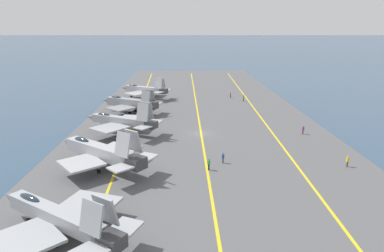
{
  "coord_description": "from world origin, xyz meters",
  "views": [
    {
      "loc": [
        -63.49,
        3.25,
        20.16
      ],
      "look_at": [
        -3.4,
        1.85,
        2.9
      ],
      "focal_mm": 32.0,
      "sensor_mm": 36.0,
      "label": 1
    }
  ],
  "objects_px": {
    "parked_jet_nearest": "(58,217)",
    "parked_jet_second": "(101,152)",
    "parked_jet_fifth": "(145,90)",
    "crew_blue_vest": "(223,157)",
    "crew_yellow_vest": "(348,161)",
    "parked_jet_fourth": "(129,103)",
    "crew_red_vest": "(230,95)",
    "parked_jet_third": "(122,121)",
    "crew_brown_vest": "(244,98)",
    "crew_purple_vest": "(303,129)",
    "crew_green_vest": "(209,164)"
  },
  "relations": [
    {
      "from": "crew_green_vest",
      "to": "crew_blue_vest",
      "type": "height_order",
      "value": "crew_green_vest"
    },
    {
      "from": "parked_jet_fourth",
      "to": "crew_purple_vest",
      "type": "relative_size",
      "value": 9.33
    },
    {
      "from": "parked_jet_third",
      "to": "parked_jet_fourth",
      "type": "relative_size",
      "value": 1.01
    },
    {
      "from": "parked_jet_fourth",
      "to": "parked_jet_fifth",
      "type": "distance_m",
      "value": 17.6
    },
    {
      "from": "parked_jet_fourth",
      "to": "crew_blue_vest",
      "type": "distance_m",
      "value": 37.76
    },
    {
      "from": "crew_blue_vest",
      "to": "parked_jet_fourth",
      "type": "bearing_deg",
      "value": 30.3
    },
    {
      "from": "crew_blue_vest",
      "to": "crew_green_vest",
      "type": "bearing_deg",
      "value": 137.96
    },
    {
      "from": "parked_jet_second",
      "to": "crew_purple_vest",
      "type": "distance_m",
      "value": 38.59
    },
    {
      "from": "parked_jet_nearest",
      "to": "parked_jet_second",
      "type": "bearing_deg",
      "value": 0.05
    },
    {
      "from": "parked_jet_fifth",
      "to": "crew_purple_vest",
      "type": "distance_m",
      "value": 49.62
    },
    {
      "from": "parked_jet_fifth",
      "to": "crew_purple_vest",
      "type": "bearing_deg",
      "value": -136.06
    },
    {
      "from": "crew_green_vest",
      "to": "crew_yellow_vest",
      "type": "xyz_separation_m",
      "value": [
        0.73,
        -20.55,
        -0.04
      ]
    },
    {
      "from": "parked_jet_third",
      "to": "parked_jet_fourth",
      "type": "height_order",
      "value": "parked_jet_third"
    },
    {
      "from": "parked_jet_second",
      "to": "crew_purple_vest",
      "type": "bearing_deg",
      "value": -65.29
    },
    {
      "from": "crew_green_vest",
      "to": "crew_brown_vest",
      "type": "height_order",
      "value": "crew_brown_vest"
    },
    {
      "from": "parked_jet_nearest",
      "to": "crew_purple_vest",
      "type": "height_order",
      "value": "parked_jet_nearest"
    },
    {
      "from": "crew_purple_vest",
      "to": "parked_jet_fourth",
      "type": "bearing_deg",
      "value": 63.26
    },
    {
      "from": "crew_blue_vest",
      "to": "crew_yellow_vest",
      "type": "distance_m",
      "value": 18.3
    },
    {
      "from": "parked_jet_fifth",
      "to": "crew_green_vest",
      "type": "bearing_deg",
      "value": -164.14
    },
    {
      "from": "crew_brown_vest",
      "to": "crew_blue_vest",
      "type": "height_order",
      "value": "crew_brown_vest"
    },
    {
      "from": "crew_brown_vest",
      "to": "crew_yellow_vest",
      "type": "distance_m",
      "value": 47.81
    },
    {
      "from": "crew_red_vest",
      "to": "parked_jet_fourth",
      "type": "bearing_deg",
      "value": 123.69
    },
    {
      "from": "parked_jet_fifth",
      "to": "parked_jet_nearest",
      "type": "bearing_deg",
      "value": 179.51
    },
    {
      "from": "crew_blue_vest",
      "to": "parked_jet_nearest",
      "type": "bearing_deg",
      "value": 136.82
    },
    {
      "from": "parked_jet_third",
      "to": "crew_red_vest",
      "type": "distance_m",
      "value": 43.59
    },
    {
      "from": "parked_jet_fifth",
      "to": "crew_brown_vest",
      "type": "relative_size",
      "value": 8.54
    },
    {
      "from": "parked_jet_fourth",
      "to": "parked_jet_fifth",
      "type": "xyz_separation_m",
      "value": [
        17.51,
        -1.71,
        0.13
      ]
    },
    {
      "from": "parked_jet_second",
      "to": "parked_jet_fifth",
      "type": "relative_size",
      "value": 1.04
    },
    {
      "from": "parked_jet_second",
      "to": "crew_blue_vest",
      "type": "bearing_deg",
      "value": -84.45
    },
    {
      "from": "parked_jet_second",
      "to": "crew_blue_vest",
      "type": "height_order",
      "value": "parked_jet_second"
    },
    {
      "from": "parked_jet_fourth",
      "to": "crew_red_vest",
      "type": "relative_size",
      "value": 9.56
    },
    {
      "from": "parked_jet_fifth",
      "to": "crew_blue_vest",
      "type": "bearing_deg",
      "value": -160.92
    },
    {
      "from": "parked_jet_third",
      "to": "crew_green_vest",
      "type": "xyz_separation_m",
      "value": [
        -17.84,
        -15.48,
        -1.66
      ]
    },
    {
      "from": "parked_jet_nearest",
      "to": "parked_jet_second",
      "type": "xyz_separation_m",
      "value": [
        17.35,
        0.01,
        0.25
      ]
    },
    {
      "from": "parked_jet_fourth",
      "to": "crew_red_vest",
      "type": "xyz_separation_m",
      "value": [
        17.88,
        -26.82,
        -1.55
      ]
    },
    {
      "from": "parked_jet_nearest",
      "to": "crew_red_vest",
      "type": "relative_size",
      "value": 9.9
    },
    {
      "from": "parked_jet_fourth",
      "to": "crew_yellow_vest",
      "type": "xyz_separation_m",
      "value": [
        -34.45,
        -37.24,
        -1.53
      ]
    },
    {
      "from": "crew_yellow_vest",
      "to": "crew_green_vest",
      "type": "bearing_deg",
      "value": 92.02
    },
    {
      "from": "parked_jet_second",
      "to": "crew_purple_vest",
      "type": "relative_size",
      "value": 9.52
    },
    {
      "from": "crew_brown_vest",
      "to": "crew_blue_vest",
      "type": "relative_size",
      "value": 1.09
    },
    {
      "from": "parked_jet_nearest",
      "to": "parked_jet_fifth",
      "type": "height_order",
      "value": "parked_jet_fifth"
    },
    {
      "from": "parked_jet_nearest",
      "to": "crew_brown_vest",
      "type": "xyz_separation_m",
      "value": [
        64.44,
        -28.7,
        -1.37
      ]
    },
    {
      "from": "parked_jet_third",
      "to": "crew_blue_vest",
      "type": "distance_m",
      "value": 23.52
    },
    {
      "from": "parked_jet_fourth",
      "to": "crew_yellow_vest",
      "type": "relative_size",
      "value": 9.31
    },
    {
      "from": "parked_jet_third",
      "to": "crew_purple_vest",
      "type": "relative_size",
      "value": 9.46
    },
    {
      "from": "crew_red_vest",
      "to": "crew_yellow_vest",
      "type": "distance_m",
      "value": 53.36
    },
    {
      "from": "crew_green_vest",
      "to": "parked_jet_third",
      "type": "bearing_deg",
      "value": 40.95
    },
    {
      "from": "parked_jet_nearest",
      "to": "crew_yellow_vest",
      "type": "height_order",
      "value": "parked_jet_nearest"
    },
    {
      "from": "crew_green_vest",
      "to": "crew_brown_vest",
      "type": "distance_m",
      "value": 49.72
    },
    {
      "from": "crew_red_vest",
      "to": "crew_blue_vest",
      "type": "bearing_deg",
      "value": 171.23
    }
  ]
}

